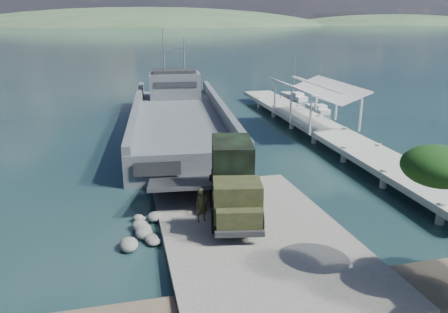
# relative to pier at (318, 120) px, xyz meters

# --- Properties ---
(ground) EXTENTS (1400.00, 1400.00, 0.00)m
(ground) POSITION_rel_pier_xyz_m (-13.00, -18.77, -1.60)
(ground) COLOR #18343B
(ground) RESTS_ON ground
(boat_ramp) EXTENTS (10.00, 18.00, 0.50)m
(boat_ramp) POSITION_rel_pier_xyz_m (-13.00, -19.77, -1.35)
(boat_ramp) COLOR slate
(boat_ramp) RESTS_ON ground
(shoreline_rocks) EXTENTS (3.20, 5.60, 0.90)m
(shoreline_rocks) POSITION_rel_pier_xyz_m (-19.20, -18.27, -1.60)
(shoreline_rocks) COLOR #5B5B59
(shoreline_rocks) RESTS_ON ground
(distant_headlands) EXTENTS (1000.00, 240.00, 48.00)m
(distant_headlands) POSITION_rel_pier_xyz_m (37.00, 541.23, -1.60)
(distant_headlands) COLOR #335133
(distant_headlands) RESTS_ON ground
(pier) EXTENTS (6.40, 44.00, 6.10)m
(pier) POSITION_rel_pier_xyz_m (0.00, 0.00, 0.00)
(pier) COLOR #BABBAF
(pier) RESTS_ON ground
(landing_craft) EXTENTS (12.22, 38.10, 11.15)m
(landing_craft) POSITION_rel_pier_xyz_m (-13.89, 4.51, -0.69)
(landing_craft) COLOR #4F585D
(landing_craft) RESTS_ON ground
(military_truck) EXTENTS (4.11, 8.89, 3.97)m
(military_truck) POSITION_rel_pier_xyz_m (-13.40, -16.96, 0.88)
(military_truck) COLOR black
(military_truck) RESTS_ON boat_ramp
(soldier) EXTENTS (0.79, 0.60, 1.96)m
(soldier) POSITION_rel_pier_xyz_m (-15.73, -18.92, -0.12)
(soldier) COLOR #1E2F1A
(soldier) RESTS_ON boat_ramp
(sailboat_near) EXTENTS (1.48, 4.85, 5.88)m
(sailboat_near) POSITION_rel_pier_xyz_m (5.14, 11.07, -1.29)
(sailboat_near) COLOR silver
(sailboat_near) RESTS_ON ground
(sailboat_far) EXTENTS (2.48, 5.68, 6.69)m
(sailboat_far) POSITION_rel_pier_xyz_m (5.43, 20.06, -1.24)
(sailboat_far) COLOR silver
(sailboat_far) RESTS_ON ground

